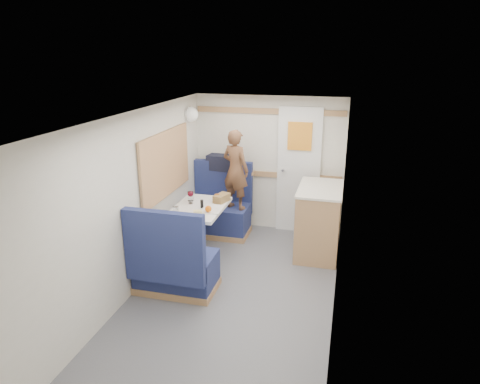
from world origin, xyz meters
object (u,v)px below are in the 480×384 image
(person, at_px, (236,170))
(bread_loaf, at_px, (222,198))
(bench_near, at_px, (174,268))
(tray, at_px, (212,209))
(tumbler_left, at_px, (176,211))
(galley_counter, at_px, (319,220))
(beer_glass, at_px, (217,198))
(orange_fruit, at_px, (208,209))
(cheese_block, at_px, (198,212))
(dome_light, at_px, (191,114))
(tumbler_mid, at_px, (191,196))
(bench_far, at_px, (220,213))
(duffel_bag, at_px, (223,163))
(pepper_grinder, at_px, (202,204))
(dinette_table, at_px, (199,218))
(wine_glass, at_px, (190,194))

(person, distance_m, bread_loaf, 0.58)
(bench_near, distance_m, tray, 0.92)
(bread_loaf, bearing_deg, tumbler_left, -121.83)
(galley_counter, bearing_deg, beer_glass, -166.24)
(galley_counter, distance_m, orange_fruit, 1.51)
(cheese_block, distance_m, beer_glass, 0.51)
(dome_light, bearing_deg, cheese_block, -67.37)
(tumbler_left, height_order, tumbler_mid, tumbler_mid)
(bench_far, bearing_deg, duffel_bag, 92.12)
(tumbler_left, height_order, bread_loaf, tumbler_left)
(orange_fruit, relative_size, tumbler_left, 0.69)
(bench_near, height_order, pepper_grinder, bench_near)
(dinette_table, relative_size, cheese_block, 9.13)
(galley_counter, bearing_deg, duffel_bag, 158.89)
(pepper_grinder, bearing_deg, tray, -14.54)
(galley_counter, distance_m, cheese_block, 1.64)
(beer_glass, bearing_deg, bread_loaf, 13.52)
(tumbler_left, bearing_deg, duffel_bag, 84.28)
(bread_loaf, bearing_deg, orange_fruit, -94.54)
(cheese_block, relative_size, tumbler_mid, 0.82)
(bench_near, bearing_deg, dinette_table, 90.00)
(orange_fruit, bearing_deg, cheese_block, -145.28)
(duffel_bag, xyz_separation_m, orange_fruit, (0.20, -1.32, -0.23))
(tumbler_mid, bearing_deg, orange_fruit, -45.60)
(bench_near, relative_size, dome_light, 5.25)
(bench_near, xyz_separation_m, duffel_bag, (-0.01, 1.98, 0.71))
(tray, height_order, pepper_grinder, pepper_grinder)
(cheese_block, xyz_separation_m, wine_glass, (-0.22, 0.36, 0.09))
(cheese_block, distance_m, tumbler_mid, 0.53)
(bread_loaf, bearing_deg, tray, -94.41)
(cheese_block, bearing_deg, tumbler_mid, 119.70)
(dome_light, xyz_separation_m, bread_loaf, (0.61, -0.60, -0.98))
(wine_glass, distance_m, beer_glass, 0.35)
(tray, distance_m, cheese_block, 0.24)
(wine_glass, relative_size, pepper_grinder, 1.63)
(bench_near, xyz_separation_m, beer_glass, (0.17, 1.10, 0.47))
(person, relative_size, wine_glass, 6.74)
(duffel_bag, height_order, tumbler_mid, duffel_bag)
(beer_glass, xyz_separation_m, pepper_grinder, (-0.11, -0.26, 0.00))
(tumbler_mid, bearing_deg, person, 52.42)
(cheese_block, bearing_deg, dinette_table, 106.01)
(tumbler_mid, bearing_deg, bench_near, -80.16)
(dome_light, xyz_separation_m, tumbler_left, (0.23, -1.22, -0.97))
(beer_glass, bearing_deg, tumbler_mid, -171.97)
(pepper_grinder, bearing_deg, tumbler_left, -121.63)
(pepper_grinder, bearing_deg, cheese_block, -83.34)
(bench_near, bearing_deg, duffel_bag, 90.27)
(person, distance_m, duffel_bag, 0.45)
(dinette_table, height_order, duffel_bag, duffel_bag)
(dinette_table, height_order, wine_glass, wine_glass)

